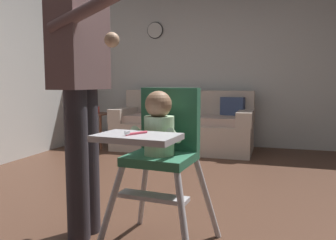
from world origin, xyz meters
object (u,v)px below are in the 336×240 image
Objects in this scene: couch at (184,127)px; wall_clock at (155,30)px; high_chair at (161,140)px; sippy_cup at (97,110)px; side_table at (96,122)px; adult_standing at (82,86)px.

couch is 7.53× the size of wall_clock.
wall_clock reaches higher than high_chair.
side_table is at bearing -180.00° from sippy_cup.
high_chair reaches higher than side_table.
couch reaches higher than sippy_cup.
sippy_cup reaches higher than side_table.
side_table is 1.96× the size of wall_clock.
adult_standing is 3.14m from side_table.
high_chair is 0.56× the size of adult_standing.
couch is 1.68m from wall_clock.
side_table is at bearing -80.65° from couch.
side_table is at bearing 121.01° from adult_standing.
side_table is (-1.33, -0.22, 0.05)m from couch.
couch is at bearing -37.81° from wall_clock.
adult_standing is 3.24× the size of side_table.
high_chair reaches higher than couch.
sippy_cup is at bearing 120.54° from adult_standing.
adult_standing is 16.86× the size of sippy_cup.
couch is at bearing -163.27° from high_chair.
wall_clock reaches higher than sippy_cup.
high_chair reaches higher than sippy_cup.
side_table is 1.75m from wall_clock.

